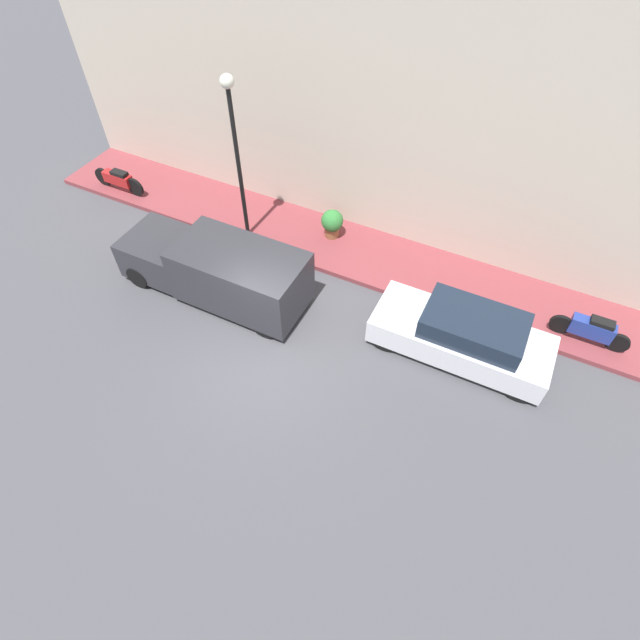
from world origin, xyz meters
The scene contains 9 objects.
ground_plane centered at (0.00, 0.00, 0.00)m, with size 60.00×60.00×0.00m, color #47474C.
sidewalk centered at (4.44, 0.00, 0.07)m, with size 2.35×19.98×0.15m.
building_facade centered at (5.77, 0.00, 3.57)m, with size 0.30×19.98×7.13m.
parked_car centered at (2.19, -4.41, 0.68)m, with size 1.64×4.31×1.42m.
delivery_van centered at (1.30, 2.16, 0.89)m, with size 1.81×5.27×1.73m.
motorcycle_blue centered at (3.88, -7.21, 0.59)m, with size 0.30×1.91×0.83m.
motorcycle_red centered at (3.72, 7.76, 0.56)m, with size 0.30×1.99×0.74m.
streetlamp centered at (3.64, 2.69, 3.41)m, with size 0.36×0.36×4.84m.
potted_plant centered at (4.74, 0.34, 0.65)m, with size 0.67×0.67×0.90m.
Camera 1 is at (-6.17, -4.68, 10.11)m, focal length 28.00 mm.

